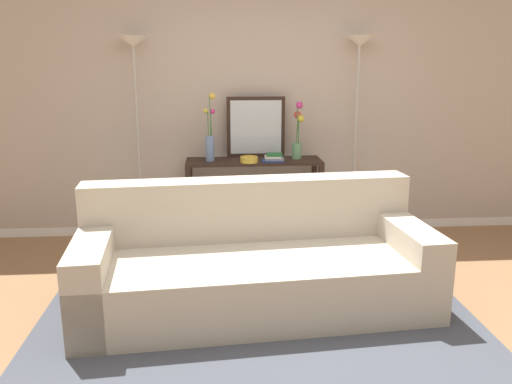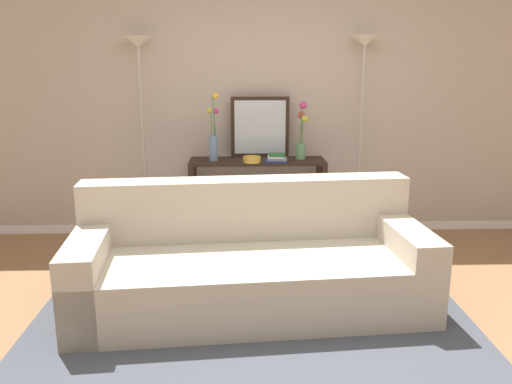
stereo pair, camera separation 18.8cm
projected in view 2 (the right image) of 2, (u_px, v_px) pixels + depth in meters
name	position (u px, v px, depth m)	size (l,w,h in m)	color
ground_plane	(288.00, 334.00, 3.45)	(16.00, 16.00, 0.02)	#936B47
back_wall	(270.00, 104.00, 5.25)	(12.00, 0.15, 2.66)	white
area_rug	(252.00, 314.00, 3.69)	(3.02, 2.19, 0.01)	#474C56
couch	(250.00, 265.00, 3.78)	(2.54, 1.20, 0.88)	#BCB29E
console_table	(257.00, 185.00, 5.10)	(1.31, 0.40, 0.82)	black
floor_lamp_left	(140.00, 83.00, 4.92)	(0.28, 0.28, 1.97)	#B7B2A8
floor_lamp_right	(363.00, 81.00, 4.99)	(0.28, 0.28, 1.98)	#B7B2A8
wall_mirror	(260.00, 127.00, 5.13)	(0.57, 0.02, 0.59)	black
vase_tall_flowers	(214.00, 138.00, 4.94)	(0.12, 0.08, 0.64)	#6B84AD
vase_short_flowers	(302.00, 135.00, 5.03)	(0.11, 0.14, 0.55)	#669E6B
fruit_bowl	(252.00, 159.00, 4.90)	(0.17, 0.17, 0.06)	gold
book_stack	(277.00, 158.00, 4.93)	(0.22, 0.15, 0.08)	navy
book_row_under_console	(223.00, 235.00, 5.21)	(0.40, 0.18, 0.13)	gold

